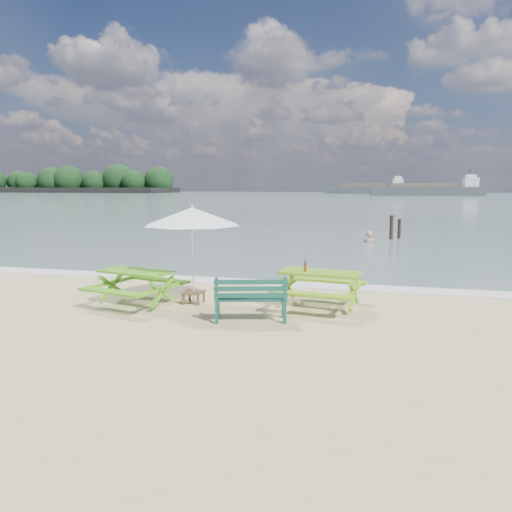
% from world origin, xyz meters
% --- Properties ---
extents(sea, '(300.00, 300.00, 0.00)m').
position_xyz_m(sea, '(0.00, 85.00, 0.00)').
color(sea, slate).
rests_on(sea, ground).
extents(foam_strip, '(22.00, 0.90, 0.01)m').
position_xyz_m(foam_strip, '(0.00, 4.60, 0.01)').
color(foam_strip, silver).
rests_on(foam_strip, ground).
extents(island_headland, '(90.00, 22.00, 7.60)m').
position_xyz_m(island_headland, '(-110.00, 140.00, 3.26)').
color(island_headland, black).
rests_on(island_headland, ground).
extents(picnic_table_left, '(2.11, 2.25, 0.82)m').
position_xyz_m(picnic_table_left, '(-2.38, 1.30, 0.39)').
color(picnic_table_left, '#4D9C17').
rests_on(picnic_table_left, ground).
extents(picnic_table_right, '(2.01, 2.18, 0.84)m').
position_xyz_m(picnic_table_right, '(1.74, 2.09, 0.40)').
color(picnic_table_right, '#6CA118').
rests_on(picnic_table_right, ground).
extents(park_bench, '(1.54, 0.87, 0.90)m').
position_xyz_m(park_bench, '(0.50, 0.70, 0.28)').
color(park_bench, '#0F3E33').
rests_on(park_bench, ground).
extents(side_table, '(0.46, 0.46, 0.29)m').
position_xyz_m(side_table, '(-1.18, 1.81, 0.15)').
color(side_table, brown).
rests_on(side_table, ground).
extents(patio_umbrella, '(2.31, 2.31, 2.25)m').
position_xyz_m(patio_umbrella, '(-1.18, 1.81, 2.04)').
color(patio_umbrella, silver).
rests_on(patio_umbrella, ground).
extents(beer_bottle, '(0.07, 0.07, 0.27)m').
position_xyz_m(beer_bottle, '(1.40, 2.05, 0.93)').
color(beer_bottle, '#975616').
rests_on(beer_bottle, picnic_table_right).
extents(swimmer, '(0.71, 0.57, 1.71)m').
position_xyz_m(swimmer, '(2.40, 15.33, -0.27)').
color(swimmer, tan).
rests_on(swimmer, ground).
extents(mooring_pilings, '(0.59, 0.79, 1.42)m').
position_xyz_m(mooring_pilings, '(3.59, 17.33, 0.46)').
color(mooring_pilings, black).
rests_on(mooring_pilings, ground).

